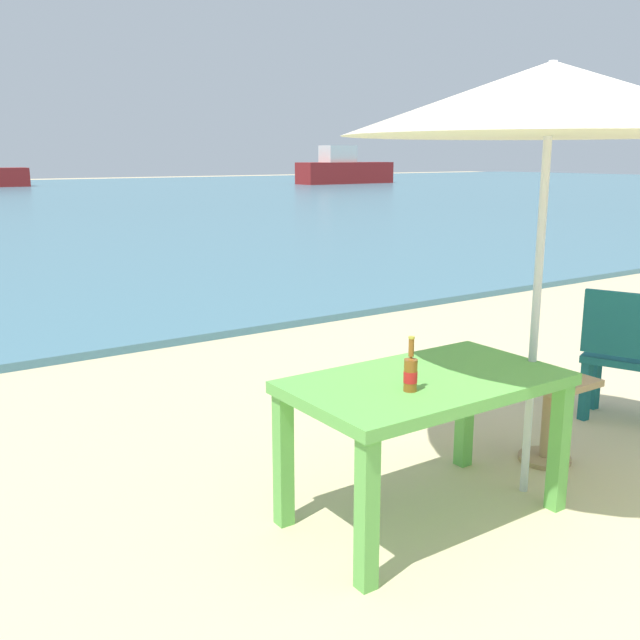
% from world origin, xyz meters
% --- Properties ---
extents(picnic_table_green, '(1.40, 0.80, 0.76)m').
position_xyz_m(picnic_table_green, '(-1.34, 1.07, 0.65)').
color(picnic_table_green, '#60B24C').
rests_on(picnic_table_green, ground_plane).
extents(beer_bottle_amber, '(0.07, 0.07, 0.26)m').
position_xyz_m(beer_bottle_amber, '(-1.56, 0.96, 0.85)').
color(beer_bottle_amber, brown).
rests_on(beer_bottle_amber, picnic_table_green).
extents(patio_umbrella, '(2.10, 2.10, 2.30)m').
position_xyz_m(patio_umbrella, '(-0.67, 0.96, 2.12)').
color(patio_umbrella, silver).
rests_on(patio_umbrella, ground_plane).
extents(side_table_wood, '(0.44, 0.44, 0.54)m').
position_xyz_m(side_table_wood, '(-0.24, 1.16, 0.35)').
color(side_table_wood, tan).
rests_on(side_table_wood, ground_plane).
extents(boat_tanker, '(6.53, 1.78, 2.37)m').
position_xyz_m(boat_tanker, '(23.95, 36.25, 0.93)').
color(boat_tanker, maroon).
rests_on(boat_tanker, sea_water).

